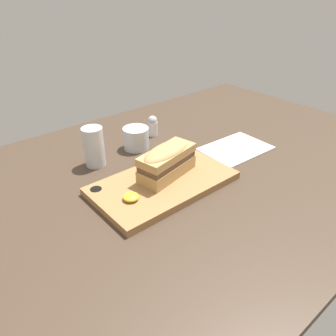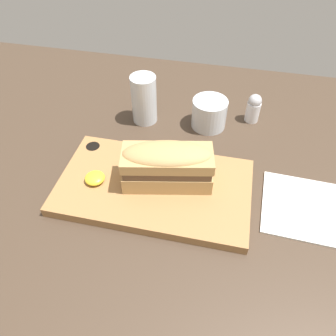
# 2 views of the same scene
# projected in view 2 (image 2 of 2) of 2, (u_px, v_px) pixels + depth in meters

# --- Properties ---
(dining_table) EXTENTS (1.62, 1.01, 0.02)m
(dining_table) POSITION_uv_depth(u_px,v_px,m) (192.00, 187.00, 0.69)
(dining_table) COLOR #423326
(dining_table) RESTS_ON ground
(serving_board) EXTENTS (0.38, 0.22, 0.02)m
(serving_board) POSITION_uv_depth(u_px,v_px,m) (154.00, 187.00, 0.66)
(serving_board) COLOR #9E7042
(serving_board) RESTS_ON dining_table
(sandwich) EXTENTS (0.18, 0.11, 0.09)m
(sandwich) POSITION_uv_depth(u_px,v_px,m) (167.00, 164.00, 0.62)
(sandwich) COLOR tan
(sandwich) RESTS_ON serving_board
(mustard_dollop) EXTENTS (0.04, 0.04, 0.02)m
(mustard_dollop) POSITION_uv_depth(u_px,v_px,m) (95.00, 178.00, 0.65)
(mustard_dollop) COLOR yellow
(mustard_dollop) RESTS_ON serving_board
(water_glass) EXTENTS (0.06, 0.06, 0.12)m
(water_glass) POSITION_uv_depth(u_px,v_px,m) (144.00, 102.00, 0.79)
(water_glass) COLOR silver
(water_glass) RESTS_ON dining_table
(wine_glass) EXTENTS (0.08, 0.08, 0.07)m
(wine_glass) POSITION_uv_depth(u_px,v_px,m) (209.00, 115.00, 0.79)
(wine_glass) COLOR silver
(wine_glass) RESTS_ON dining_table
(napkin) EXTENTS (0.22, 0.16, 0.00)m
(napkin) POSITION_uv_depth(u_px,v_px,m) (320.00, 211.00, 0.63)
(napkin) COLOR white
(napkin) RESTS_ON dining_table
(salt_shaker) EXTENTS (0.03, 0.03, 0.07)m
(salt_shaker) POSITION_uv_depth(u_px,v_px,m) (253.00, 108.00, 0.80)
(salt_shaker) COLOR white
(salt_shaker) RESTS_ON dining_table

